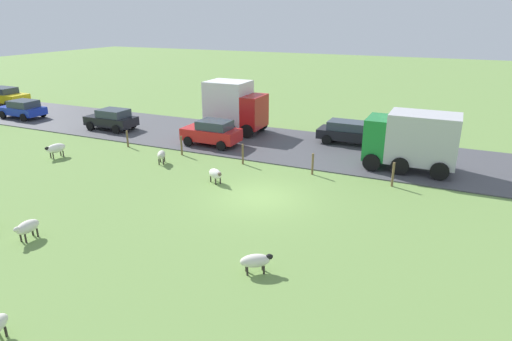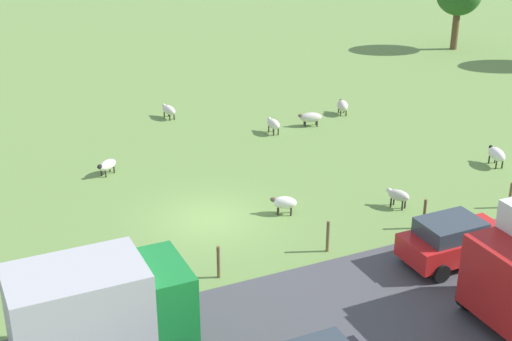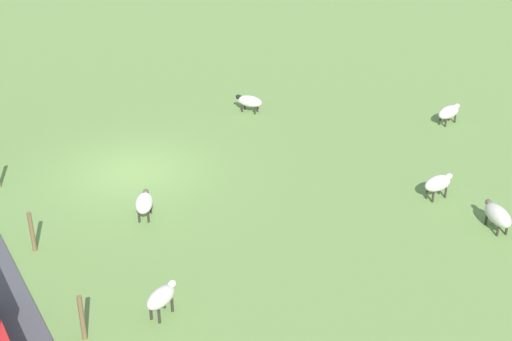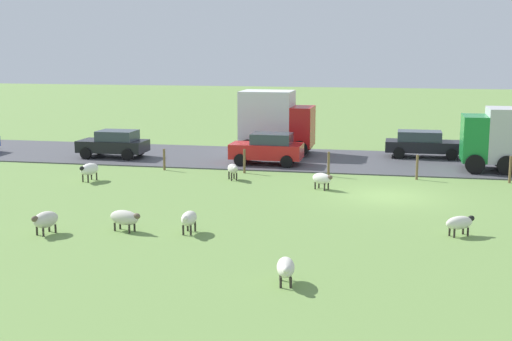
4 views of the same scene
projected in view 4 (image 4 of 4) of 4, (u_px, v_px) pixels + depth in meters
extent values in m
plane|color=#6B8E47|center=(388.00, 196.00, 29.70)|extent=(160.00, 160.00, 0.00)
cube|color=#47474C|center=(391.00, 162.00, 38.15)|extent=(8.00, 80.00, 0.06)
ellipsoid|color=beige|center=(46.00, 220.00, 23.61)|extent=(1.11, 0.85, 0.55)
ellipsoid|color=brown|center=(35.00, 219.00, 23.20)|extent=(0.30, 0.26, 0.20)
cylinder|color=#2D2823|center=(43.00, 232.00, 23.37)|extent=(0.07, 0.07, 0.29)
cylinder|color=#2D2823|center=(37.00, 231.00, 23.52)|extent=(0.07, 0.07, 0.29)
cylinder|color=#2D2823|center=(56.00, 229.00, 23.82)|extent=(0.07, 0.07, 0.29)
cylinder|color=#2D2823|center=(49.00, 227.00, 23.98)|extent=(0.07, 0.07, 0.29)
ellipsoid|color=beige|center=(233.00, 169.00, 33.23)|extent=(1.02, 0.83, 0.45)
ellipsoid|color=silver|center=(235.00, 168.00, 32.80)|extent=(0.31, 0.28, 0.20)
cylinder|color=#2D2823|center=(237.00, 177.00, 33.08)|extent=(0.07, 0.07, 0.37)
cylinder|color=#2D2823|center=(232.00, 177.00, 33.02)|extent=(0.07, 0.07, 0.37)
cylinder|color=#2D2823|center=(234.00, 175.00, 33.56)|extent=(0.07, 0.07, 0.37)
cylinder|color=#2D2823|center=(229.00, 175.00, 33.50)|extent=(0.07, 0.07, 0.37)
ellipsoid|color=beige|center=(124.00, 218.00, 23.98)|extent=(0.83, 1.25, 0.51)
ellipsoid|color=brown|center=(137.00, 216.00, 23.70)|extent=(0.25, 0.30, 0.20)
cylinder|color=#2D2823|center=(135.00, 227.00, 24.01)|extent=(0.07, 0.07, 0.29)
cylinder|color=#2D2823|center=(129.00, 229.00, 23.77)|extent=(0.07, 0.07, 0.29)
cylinder|color=#2D2823|center=(120.00, 225.00, 24.31)|extent=(0.07, 0.07, 0.29)
cylinder|color=#2D2823|center=(115.00, 227.00, 24.07)|extent=(0.07, 0.07, 0.29)
ellipsoid|color=silver|center=(459.00, 223.00, 23.37)|extent=(0.95, 1.10, 0.45)
ellipsoid|color=black|center=(471.00, 218.00, 23.54)|extent=(0.30, 0.32, 0.20)
cylinder|color=#2D2823|center=(463.00, 230.00, 23.65)|extent=(0.07, 0.07, 0.29)
cylinder|color=#2D2823|center=(468.00, 232.00, 23.42)|extent=(0.07, 0.07, 0.29)
cylinder|color=#2D2823|center=(449.00, 232.00, 23.43)|extent=(0.07, 0.07, 0.29)
cylinder|color=#2D2823|center=(454.00, 234.00, 23.21)|extent=(0.07, 0.07, 0.29)
ellipsoid|color=white|center=(89.00, 169.00, 32.90)|extent=(1.26, 0.79, 0.55)
ellipsoid|color=black|center=(82.00, 168.00, 32.38)|extent=(0.29, 0.23, 0.20)
cylinder|color=#2D2823|center=(88.00, 179.00, 32.62)|extent=(0.07, 0.07, 0.37)
cylinder|color=#2D2823|center=(83.00, 178.00, 32.75)|extent=(0.07, 0.07, 0.37)
cylinder|color=#2D2823|center=(97.00, 176.00, 33.20)|extent=(0.07, 0.07, 0.37)
cylinder|color=#2D2823|center=(91.00, 176.00, 33.32)|extent=(0.07, 0.07, 0.37)
ellipsoid|color=silver|center=(189.00, 218.00, 23.70)|extent=(0.99, 0.50, 0.48)
ellipsoid|color=silver|center=(185.00, 218.00, 23.23)|extent=(0.26, 0.19, 0.20)
cylinder|color=#2D2823|center=(191.00, 231.00, 23.48)|extent=(0.07, 0.07, 0.34)
cylinder|color=#2D2823|center=(183.00, 230.00, 23.53)|extent=(0.07, 0.07, 0.34)
cylinder|color=#2D2823|center=(195.00, 227.00, 24.00)|extent=(0.07, 0.07, 0.34)
cylinder|color=#2D2823|center=(188.00, 226.00, 24.05)|extent=(0.07, 0.07, 0.34)
ellipsoid|color=silver|center=(286.00, 267.00, 18.61)|extent=(1.17, 0.67, 0.48)
ellipsoid|color=silver|center=(286.00, 270.00, 18.08)|extent=(0.29, 0.22, 0.20)
cylinder|color=#2D2823|center=(291.00, 283.00, 18.37)|extent=(0.07, 0.07, 0.30)
cylinder|color=#2D2823|center=(281.00, 283.00, 18.37)|extent=(0.07, 0.07, 0.30)
cylinder|color=#2D2823|center=(290.00, 275.00, 18.97)|extent=(0.07, 0.07, 0.30)
cylinder|color=#2D2823|center=(281.00, 275.00, 18.97)|extent=(0.07, 0.07, 0.30)
ellipsoid|color=white|center=(322.00, 179.00, 30.98)|extent=(0.91, 1.07, 0.50)
ellipsoid|color=brown|center=(330.00, 177.00, 30.66)|extent=(0.29, 0.32, 0.20)
cylinder|color=#2D2823|center=(328.00, 186.00, 30.96)|extent=(0.07, 0.07, 0.31)
cylinder|color=#2D2823|center=(325.00, 187.00, 30.77)|extent=(0.07, 0.07, 0.31)
cylinder|color=#2D2823|center=(319.00, 185.00, 31.31)|extent=(0.07, 0.07, 0.31)
cylinder|color=#2D2823|center=(315.00, 186.00, 31.11)|extent=(0.07, 0.07, 0.31)
cylinder|color=brown|center=(510.00, 170.00, 32.45)|extent=(0.12, 0.12, 1.26)
cylinder|color=brown|center=(417.00, 167.00, 33.30)|extent=(0.12, 0.12, 1.19)
cylinder|color=brown|center=(329.00, 164.00, 34.15)|extent=(0.12, 0.12, 1.21)
cylinder|color=brown|center=(244.00, 161.00, 35.00)|extent=(0.12, 0.12, 1.22)
cylinder|color=brown|center=(164.00, 160.00, 35.86)|extent=(0.12, 0.12, 1.10)
cube|color=#197F33|center=(474.00, 138.00, 35.42)|extent=(2.38, 1.20, 2.30)
cylinder|color=black|center=(475.00, 164.00, 34.47)|extent=(0.30, 0.96, 0.96)
cylinder|color=black|center=(471.00, 157.00, 36.76)|extent=(0.30, 0.96, 0.96)
cylinder|color=black|center=(507.00, 165.00, 34.17)|extent=(0.30, 0.96, 0.96)
cylinder|color=black|center=(501.00, 158.00, 36.46)|extent=(0.30, 0.96, 0.96)
cube|color=#B21919|center=(303.00, 127.00, 40.51)|extent=(2.47, 1.20, 2.30)
cube|color=silver|center=(267.00, 118.00, 40.85)|extent=(2.47, 2.98, 3.19)
cylinder|color=black|center=(305.00, 143.00, 41.90)|extent=(0.30, 0.96, 0.96)
cylinder|color=black|center=(299.00, 149.00, 39.52)|extent=(0.30, 0.96, 0.96)
cylinder|color=black|center=(283.00, 143.00, 42.17)|extent=(0.30, 0.96, 0.96)
cylinder|color=black|center=(276.00, 149.00, 39.79)|extent=(0.30, 0.96, 0.96)
cylinder|color=black|center=(256.00, 142.00, 42.50)|extent=(0.30, 0.96, 0.96)
cylinder|color=black|center=(248.00, 148.00, 40.12)|extent=(0.30, 0.96, 0.96)
cube|color=black|center=(113.00, 146.00, 39.65)|extent=(1.82, 3.80, 0.65)
cube|color=#333D47|center=(117.00, 135.00, 39.49)|extent=(1.61, 2.09, 0.56)
cylinder|color=black|center=(86.00, 153.00, 39.08)|extent=(0.22, 0.64, 0.64)
cylinder|color=black|center=(100.00, 149.00, 40.84)|extent=(0.22, 0.64, 0.64)
cylinder|color=black|center=(127.00, 155.00, 38.58)|extent=(0.22, 0.64, 0.64)
cylinder|color=black|center=(140.00, 150.00, 40.34)|extent=(0.22, 0.64, 0.64)
cube|color=red|center=(266.00, 151.00, 37.32)|extent=(1.77, 3.81, 0.78)
cube|color=#333D47|center=(272.00, 139.00, 37.14)|extent=(1.56, 2.10, 0.56)
cylinder|color=black|center=(240.00, 160.00, 36.78)|extent=(0.22, 0.64, 0.64)
cylinder|color=black|center=(247.00, 155.00, 38.49)|extent=(0.22, 0.64, 0.64)
cylinder|color=black|center=(287.00, 162.00, 36.28)|extent=(0.22, 0.64, 0.64)
cylinder|color=black|center=(292.00, 156.00, 37.99)|extent=(0.22, 0.64, 0.64)
cube|color=black|center=(425.00, 146.00, 39.65)|extent=(1.74, 4.41, 0.61)
cube|color=#333D47|center=(419.00, 136.00, 39.62)|extent=(1.53, 2.42, 0.56)
cylinder|color=black|center=(450.00, 150.00, 40.26)|extent=(0.22, 0.64, 0.64)
cylinder|color=black|center=(452.00, 155.00, 38.57)|extent=(0.22, 0.64, 0.64)
cylinder|color=black|center=(399.00, 149.00, 40.83)|extent=(0.22, 0.64, 0.64)
cylinder|color=black|center=(399.00, 153.00, 39.15)|extent=(0.22, 0.64, 0.64)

